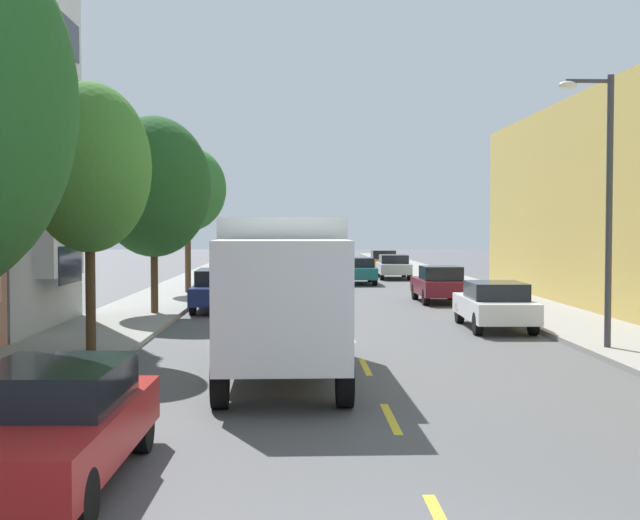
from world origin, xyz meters
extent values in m
plane|color=#4C4C4F|center=(0.00, 30.00, 0.00)|extent=(160.00, 160.00, 0.00)
cube|color=gray|center=(-7.10, 28.00, 0.07)|extent=(3.20, 120.00, 0.14)
cube|color=gray|center=(7.10, 28.00, 0.07)|extent=(3.20, 120.00, 0.14)
cube|color=yellow|center=(0.00, 7.00, 0.00)|extent=(0.14, 2.20, 0.01)
cube|color=yellow|center=(0.00, 12.00, 0.00)|extent=(0.14, 2.20, 0.01)
cube|color=yellow|center=(0.00, 17.00, 0.00)|extent=(0.14, 2.20, 0.01)
cube|color=yellow|center=(0.00, 22.00, 0.00)|extent=(0.14, 2.20, 0.01)
cube|color=yellow|center=(0.00, 27.00, 0.00)|extent=(0.14, 2.20, 0.01)
cube|color=yellow|center=(0.00, 32.00, 0.00)|extent=(0.14, 2.20, 0.01)
cube|color=yellow|center=(0.00, 37.00, 0.00)|extent=(0.14, 2.20, 0.01)
cube|color=yellow|center=(0.00, 42.00, 0.00)|extent=(0.14, 2.20, 0.01)
cube|color=yellow|center=(0.00, 47.00, 0.00)|extent=(0.14, 2.20, 0.01)
cube|color=silver|center=(-8.42, 18.43, 5.95)|extent=(0.55, 3.22, 8.59)
cube|color=#1E232D|center=(-8.13, 18.43, 1.98)|extent=(0.04, 2.45, 1.10)
cube|color=#1E232D|center=(-8.13, 18.43, 5.29)|extent=(0.04, 2.45, 1.10)
cube|color=#1E232D|center=(-8.13, 18.43, 8.59)|extent=(0.04, 2.45, 1.10)
cylinder|color=#47331E|center=(-6.40, 13.67, 1.56)|extent=(0.24, 0.24, 2.84)
ellipsoid|color=#387028|center=(-6.40, 13.67, 4.49)|extent=(2.91, 2.91, 4.03)
cylinder|color=#47331E|center=(-6.40, 22.67, 1.40)|extent=(0.25, 0.25, 2.52)
ellipsoid|color=#1E4C1E|center=(-6.40, 22.67, 4.46)|extent=(3.90, 3.90, 4.82)
cylinder|color=#47331E|center=(-6.40, 31.68, 1.75)|extent=(0.26, 0.26, 3.22)
ellipsoid|color=#2D6B2D|center=(-6.40, 31.68, 4.79)|extent=(3.47, 3.47, 3.81)
cylinder|color=#38383D|center=(6.10, 13.94, 3.45)|extent=(0.16, 0.16, 6.62)
cylinder|color=#38383D|center=(5.55, 13.94, 6.61)|extent=(1.10, 0.10, 0.10)
ellipsoid|color=silver|center=(5.05, 13.94, 6.51)|extent=(0.44, 0.28, 0.20)
cube|color=white|center=(-1.82, 11.82, 1.96)|extent=(2.49, 5.58, 2.60)
cube|color=white|center=(-1.76, 7.90, 1.76)|extent=(2.33, 1.94, 2.20)
cube|color=black|center=(-1.74, 7.00, 2.24)|extent=(2.02, 0.11, 0.97)
cube|color=black|center=(-1.86, 14.51, 0.43)|extent=(2.40, 0.20, 0.24)
cylinder|color=black|center=(-2.81, 7.83, 0.48)|extent=(0.29, 0.96, 0.96)
cylinder|color=black|center=(-0.69, 7.86, 0.48)|extent=(0.29, 0.96, 0.96)
cylinder|color=black|center=(-2.90, 13.37, 0.48)|extent=(0.29, 0.96, 0.96)
cylinder|color=black|center=(-0.78, 13.40, 0.48)|extent=(0.29, 0.96, 0.96)
cylinder|color=black|center=(-2.88, 12.27, 0.48)|extent=(0.29, 0.96, 0.96)
cylinder|color=black|center=(-0.76, 12.30, 0.48)|extent=(0.29, 0.96, 0.96)
cube|color=black|center=(-4.36, 52.31, 0.63)|extent=(1.88, 4.53, 0.60)
cube|color=black|center=(-4.37, 52.53, 1.18)|extent=(1.62, 2.19, 0.50)
cylinder|color=black|center=(-5.12, 50.76, 0.33)|extent=(0.23, 0.66, 0.66)
cylinder|color=black|center=(-3.54, 50.79, 0.33)|extent=(0.23, 0.66, 0.66)
cylinder|color=black|center=(-5.18, 53.82, 0.33)|extent=(0.23, 0.66, 0.66)
cylinder|color=black|center=(-3.60, 53.85, 0.33)|extent=(0.23, 0.66, 0.66)
cube|color=#B2B5BA|center=(4.25, 43.74, 0.63)|extent=(1.90, 4.54, 0.60)
cube|color=black|center=(4.25, 43.52, 1.18)|extent=(1.63, 2.19, 0.50)
cylinder|color=black|center=(5.08, 45.25, 0.33)|extent=(0.23, 0.66, 0.66)
cylinder|color=black|center=(3.50, 45.29, 0.33)|extent=(0.23, 0.66, 0.66)
cylinder|color=black|center=(5.01, 42.19, 0.33)|extent=(0.23, 0.66, 0.66)
cylinder|color=black|center=(3.43, 42.23, 0.33)|extent=(0.23, 0.66, 0.66)
cube|color=#AD1E1E|center=(-4.44, 3.55, 0.63)|extent=(1.88, 4.53, 0.60)
cube|color=black|center=(-4.44, 3.77, 1.18)|extent=(1.62, 2.19, 0.50)
cylinder|color=black|center=(-3.68, 2.00, 0.33)|extent=(0.23, 0.66, 0.66)
cylinder|color=black|center=(-5.20, 5.09, 0.33)|extent=(0.23, 0.66, 0.66)
cylinder|color=black|center=(-3.62, 5.06, 0.33)|extent=(0.23, 0.66, 0.66)
cube|color=tan|center=(-4.49, 30.23, 0.64)|extent=(1.79, 4.02, 0.62)
cube|color=black|center=(-4.49, 30.71, 1.23)|extent=(1.55, 1.70, 0.55)
cylinder|color=black|center=(-5.27, 28.88, 0.33)|extent=(0.23, 0.66, 0.66)
cylinder|color=black|center=(-3.75, 28.86, 0.33)|extent=(0.23, 0.66, 0.66)
cylinder|color=black|center=(-5.24, 31.60, 0.33)|extent=(0.23, 0.66, 0.66)
cylinder|color=black|center=(-3.72, 31.58, 0.33)|extent=(0.23, 0.66, 0.66)
cube|color=silver|center=(4.46, 18.87, 0.63)|extent=(1.91, 4.54, 0.60)
cube|color=black|center=(4.46, 18.64, 1.18)|extent=(1.63, 2.20, 0.50)
cylinder|color=black|center=(5.29, 20.38, 0.33)|extent=(0.24, 0.67, 0.66)
cylinder|color=black|center=(3.71, 20.41, 0.33)|extent=(0.24, 0.67, 0.66)
cylinder|color=black|center=(5.22, 17.32, 0.33)|extent=(0.24, 0.67, 0.66)
cylinder|color=black|center=(3.64, 17.35, 0.33)|extent=(0.24, 0.67, 0.66)
cube|color=maroon|center=(4.30, 27.88, 0.64)|extent=(1.79, 4.02, 0.62)
cube|color=black|center=(4.30, 27.40, 1.23)|extent=(1.55, 1.70, 0.55)
cylinder|color=black|center=(5.04, 29.25, 0.33)|extent=(0.23, 0.66, 0.66)
cylinder|color=black|center=(3.52, 29.23, 0.33)|extent=(0.23, 0.66, 0.66)
cylinder|color=black|center=(5.07, 26.53, 0.33)|extent=(0.23, 0.66, 0.66)
cylinder|color=black|center=(3.55, 26.51, 0.33)|extent=(0.23, 0.66, 0.66)
cube|color=navy|center=(-4.39, 24.77, 0.64)|extent=(1.94, 4.74, 0.62)
cube|color=black|center=(-4.40, 25.15, 1.23)|extent=(1.67, 2.86, 0.55)
cylinder|color=black|center=(-5.15, 23.15, 0.33)|extent=(0.24, 0.67, 0.66)
cylinder|color=black|center=(-3.55, 23.20, 0.33)|extent=(0.24, 0.67, 0.66)
cylinder|color=black|center=(-5.23, 26.35, 0.33)|extent=(0.24, 0.67, 0.66)
cylinder|color=black|center=(-3.63, 26.39, 0.33)|extent=(0.24, 0.67, 0.66)
cube|color=#194C28|center=(-4.23, 36.06, 0.64)|extent=(1.96, 4.75, 0.62)
cube|color=black|center=(-4.21, 36.43, 1.23)|extent=(1.68, 2.87, 0.55)
cylinder|color=black|center=(-5.07, 34.48, 0.33)|extent=(0.24, 0.67, 0.66)
cylinder|color=black|center=(-3.47, 34.44, 0.33)|extent=(0.24, 0.67, 0.66)
cylinder|color=black|center=(-4.98, 37.68, 0.33)|extent=(0.24, 0.67, 0.66)
cylinder|color=black|center=(-3.38, 37.63, 0.33)|extent=(0.24, 0.67, 0.66)
cube|color=orange|center=(4.33, 50.90, 0.64)|extent=(1.78, 4.02, 0.62)
cube|color=black|center=(4.34, 50.42, 1.23)|extent=(1.55, 1.70, 0.55)
cylinder|color=black|center=(5.08, 52.26, 0.33)|extent=(0.23, 0.66, 0.66)
cylinder|color=black|center=(3.56, 52.25, 0.33)|extent=(0.23, 0.66, 0.66)
cylinder|color=black|center=(5.11, 49.54, 0.33)|extent=(0.23, 0.66, 0.66)
cylinder|color=black|center=(3.59, 49.53, 0.33)|extent=(0.23, 0.66, 0.66)
cube|color=#195B60|center=(1.80, 39.21, 0.63)|extent=(1.80, 4.50, 0.60)
cube|color=black|center=(1.80, 38.99, 1.18)|extent=(1.58, 2.16, 0.50)
cylinder|color=black|center=(2.59, 40.74, 0.33)|extent=(0.22, 0.66, 0.66)
cylinder|color=black|center=(1.01, 40.74, 0.33)|extent=(0.22, 0.66, 0.66)
cylinder|color=black|center=(2.59, 37.68, 0.33)|extent=(0.22, 0.66, 0.66)
cylinder|color=black|center=(1.01, 37.68, 0.33)|extent=(0.22, 0.66, 0.66)
camera|label=1|loc=(-1.51, -6.46, 3.08)|focal=47.51mm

